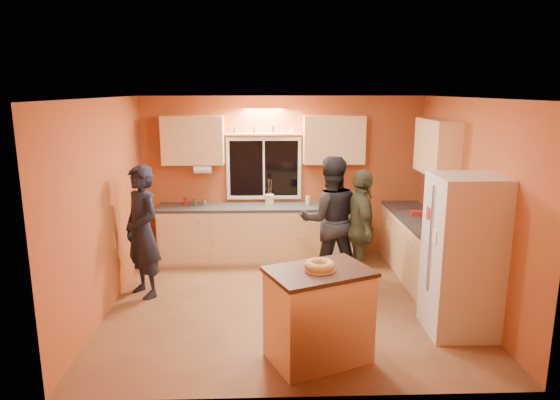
{
  "coord_description": "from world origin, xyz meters",
  "views": [
    {
      "loc": [
        -0.31,
        -5.98,
        2.7
      ],
      "look_at": [
        -0.09,
        0.4,
        1.28
      ],
      "focal_mm": 32.0,
      "sensor_mm": 36.0,
      "label": 1
    }
  ],
  "objects_px": {
    "person_left": "(142,232)",
    "person_right": "(361,230)",
    "person_center": "(330,220)",
    "refrigerator": "(463,256)",
    "island": "(319,314)"
  },
  "relations": [
    {
      "from": "person_center",
      "to": "person_left",
      "type": "bearing_deg",
      "value": 6.88
    },
    {
      "from": "refrigerator",
      "to": "island",
      "type": "bearing_deg",
      "value": -161.59
    },
    {
      "from": "person_left",
      "to": "person_center",
      "type": "height_order",
      "value": "person_center"
    },
    {
      "from": "person_center",
      "to": "person_right",
      "type": "height_order",
      "value": "person_center"
    },
    {
      "from": "person_left",
      "to": "person_right",
      "type": "bearing_deg",
      "value": 50.85
    },
    {
      "from": "island",
      "to": "person_right",
      "type": "xyz_separation_m",
      "value": [
        0.79,
        1.88,
        0.34
      ]
    },
    {
      "from": "refrigerator",
      "to": "person_right",
      "type": "distance_m",
      "value": 1.59
    },
    {
      "from": "island",
      "to": "person_center",
      "type": "xyz_separation_m",
      "value": [
        0.39,
        2.15,
        0.41
      ]
    },
    {
      "from": "person_left",
      "to": "person_center",
      "type": "bearing_deg",
      "value": 57.23
    },
    {
      "from": "person_center",
      "to": "person_right",
      "type": "relative_size",
      "value": 1.09
    },
    {
      "from": "person_left",
      "to": "person_right",
      "type": "distance_m",
      "value": 2.93
    },
    {
      "from": "refrigerator",
      "to": "person_center",
      "type": "xyz_separation_m",
      "value": [
        -1.26,
        1.6,
        0.0
      ]
    },
    {
      "from": "person_center",
      "to": "person_right",
      "type": "xyz_separation_m",
      "value": [
        0.4,
        -0.26,
        -0.08
      ]
    },
    {
      "from": "refrigerator",
      "to": "person_center",
      "type": "height_order",
      "value": "person_center"
    },
    {
      "from": "person_left",
      "to": "person_right",
      "type": "relative_size",
      "value": 1.06
    }
  ]
}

